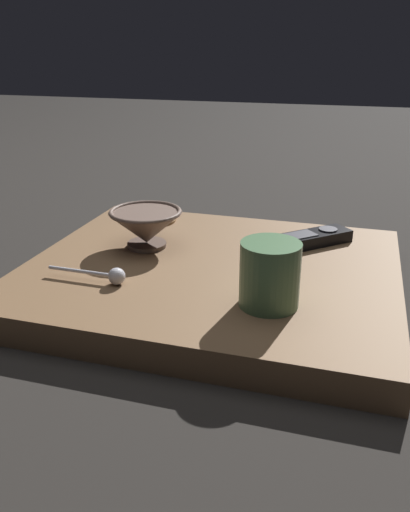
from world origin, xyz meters
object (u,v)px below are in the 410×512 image
teaspoon (111,275)px  tv_remote_near (307,239)px  coffee_mug (270,275)px  cereal_bowl (146,226)px  drink_coaster (156,220)px

teaspoon → tv_remote_near: 0.38m
coffee_mug → teaspoon: coffee_mug is taller
cereal_bowl → teaspoon: 0.17m
teaspoon → tv_remote_near: teaspoon is taller
coffee_mug → drink_coaster: size_ratio=1.16×
tv_remote_near → drink_coaster: size_ratio=1.99×
cereal_bowl → coffee_mug: bearing=-122.9°
coffee_mug → teaspoon: size_ratio=0.71×
coffee_mug → cereal_bowl: bearing=57.1°
coffee_mug → tv_remote_near: bearing=-5.6°
cereal_bowl → tv_remote_near: size_ratio=0.81×
coffee_mug → tv_remote_near: size_ratio=0.58×
cereal_bowl → tv_remote_near: 0.30m
coffee_mug → teaspoon: (0.00, 0.25, -0.03)m
tv_remote_near → coffee_mug: bearing=174.4°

